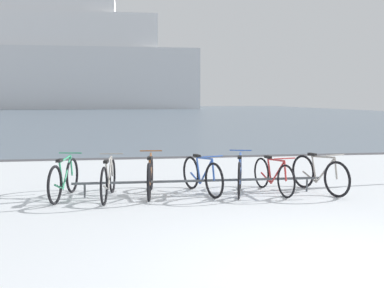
{
  "coord_description": "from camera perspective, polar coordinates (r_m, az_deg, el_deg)",
  "views": [
    {
      "loc": [
        -2.29,
        -3.9,
        1.89
      ],
      "look_at": [
        -0.82,
        6.34,
        0.82
      ],
      "focal_mm": 40.15,
      "sensor_mm": 36.0,
      "label": 1
    }
  ],
  "objects": [
    {
      "name": "ground",
      "position": [
        57.88,
        -5.91,
        3.96
      ],
      "size": [
        80.0,
        132.0,
        0.08
      ],
      "color": "silver"
    },
    {
      "name": "bicycle_5",
      "position": [
        8.91,
        10.73,
        -4.15
      ],
      "size": [
        0.47,
        1.65,
        0.77
      ],
      "color": "black",
      "rests_on": "ground"
    },
    {
      "name": "bicycle_1",
      "position": [
        8.38,
        -11.04,
        -4.64
      ],
      "size": [
        0.46,
        1.75,
        0.82
      ],
      "color": "black",
      "rests_on": "ground"
    },
    {
      "name": "bicycle_3",
      "position": [
        8.67,
        1.33,
        -4.2
      ],
      "size": [
        0.65,
        1.61,
        0.82
      ],
      "color": "black",
      "rests_on": "ground"
    },
    {
      "name": "ferry_ship",
      "position": [
        93.06,
        -17.42,
        10.24
      ],
      "size": [
        56.53,
        10.42,
        27.93
      ],
      "color": "silver",
      "rests_on": "ground"
    },
    {
      "name": "bicycle_2",
      "position": [
        8.57,
        -5.58,
        -4.27
      ],
      "size": [
        0.46,
        1.75,
        0.85
      ],
      "color": "black",
      "rests_on": "ground"
    },
    {
      "name": "bicycle_4",
      "position": [
        8.71,
        6.36,
        -4.09
      ],
      "size": [
        0.59,
        1.64,
        0.84
      ],
      "color": "black",
      "rests_on": "ground"
    },
    {
      "name": "bicycle_6",
      "position": [
        9.15,
        16.54,
        -3.88
      ],
      "size": [
        0.62,
        1.66,
        0.83
      ],
      "color": "black",
      "rests_on": "ground"
    },
    {
      "name": "bike_rack",
      "position": [
        8.59,
        1.01,
        -4.96
      ],
      "size": [
        4.98,
        0.12,
        0.31
      ],
      "color": "#4C5156",
      "rests_on": "ground"
    },
    {
      "name": "bicycle_0",
      "position": [
        8.62,
        -16.63,
        -4.45
      ],
      "size": [
        0.48,
        1.7,
        0.84
      ],
      "color": "black",
      "rests_on": "ground"
    }
  ]
}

